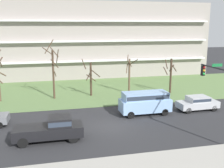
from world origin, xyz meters
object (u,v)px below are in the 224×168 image
at_px(tree_right, 129,74).
at_px(pickup_black_center_left, 51,128).
at_px(tree_left, 53,70).
at_px(tree_center, 91,78).
at_px(tree_far_right, 170,75).
at_px(van_blue_near_left, 145,101).
at_px(traffic_signal_mast, 223,89).
at_px(sedan_silver_near_right, 198,102).

relative_size(tree_right, pickup_black_center_left, 0.97).
xyz_separation_m(tree_right, pickup_black_center_left, (-10.32, -13.06, -1.70)).
bearing_deg(tree_left, tree_center, 4.75).
xyz_separation_m(tree_left, tree_far_right, (15.26, -0.55, -1.06)).
relative_size(van_blue_near_left, pickup_black_center_left, 0.97).
bearing_deg(traffic_signal_mast, tree_left, 129.35).
bearing_deg(tree_center, van_blue_near_left, -63.01).
relative_size(tree_far_right, van_blue_near_left, 0.90).
bearing_deg(pickup_black_center_left, tree_right, 51.53).
bearing_deg(van_blue_near_left, tree_far_right, -130.50).
distance_m(tree_left, tree_far_right, 15.31).
relative_size(pickup_black_center_left, traffic_signal_mast, 0.89).
bearing_deg(tree_left, van_blue_near_left, -42.16).
bearing_deg(pickup_black_center_left, tree_far_right, 37.37).
xyz_separation_m(tree_far_right, van_blue_near_left, (-6.26, -7.60, -1.19)).
xyz_separation_m(tree_left, sedan_silver_near_right, (15.00, -8.15, -2.78)).
distance_m(van_blue_near_left, sedan_silver_near_right, 6.03).
height_order(tree_left, traffic_signal_mast, tree_left).
bearing_deg(tree_center, pickup_black_center_left, -111.46).
xyz_separation_m(tree_left, tree_right, (9.84, 0.42, -0.93)).
distance_m(tree_left, sedan_silver_near_right, 17.29).
bearing_deg(sedan_silver_near_right, traffic_signal_mast, 70.65).
bearing_deg(tree_far_right, tree_center, 174.96).
bearing_deg(tree_right, pickup_black_center_left, -128.29).
bearing_deg(tree_right, van_blue_near_left, -95.63).
height_order(tree_right, pickup_black_center_left, tree_right).
bearing_deg(tree_far_right, tree_left, 177.94).
distance_m(pickup_black_center_left, traffic_signal_mast, 13.82).
height_order(tree_left, van_blue_near_left, tree_left).
height_order(van_blue_near_left, pickup_black_center_left, van_blue_near_left).
bearing_deg(tree_far_right, pickup_black_center_left, -142.45).
height_order(tree_left, tree_right, tree_left).
distance_m(tree_left, pickup_black_center_left, 12.93).
distance_m(tree_far_right, pickup_black_center_left, 19.91).
xyz_separation_m(pickup_black_center_left, traffic_signal_mast, (13.16, -2.83, 3.13)).
height_order(pickup_black_center_left, traffic_signal_mast, traffic_signal_mast).
distance_m(tree_center, tree_right, 5.20).
height_order(pickup_black_center_left, sedan_silver_near_right, pickup_black_center_left).
xyz_separation_m(tree_center, sedan_silver_near_right, (10.35, -8.53, -1.58)).
bearing_deg(van_blue_near_left, traffic_signal_mast, 115.74).
bearing_deg(van_blue_near_left, tree_left, -43.16).
bearing_deg(tree_left, traffic_signal_mast, -50.65).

